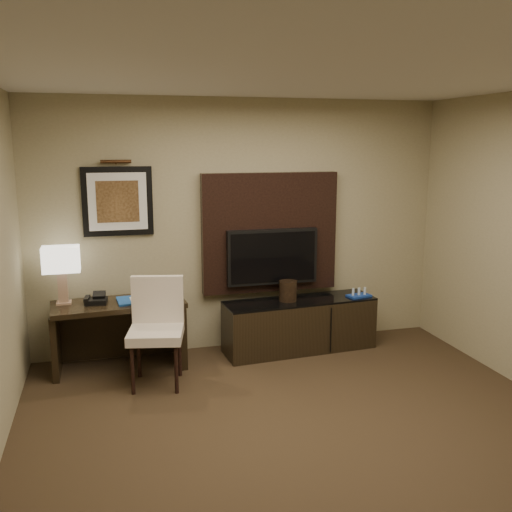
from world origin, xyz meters
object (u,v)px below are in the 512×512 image
object	(u,v)px
desk	(120,335)
table_lamp	(62,273)
credenza	(299,325)
desk_chair	(156,333)
desk_phone	(96,298)
minibar_tray	(359,293)
ice_bucket	(288,291)
tv	(272,257)

from	to	relation	value
desk	table_lamp	distance (m)	0.83
desk	credenza	bearing A→B (deg)	-4.39
desk_chair	credenza	bearing A→B (deg)	30.14
table_lamp	desk_phone	xyz separation A→B (m)	(0.31, -0.08, -0.25)
desk	desk_phone	xyz separation A→B (m)	(-0.21, 0.00, 0.39)
desk	minibar_tray	bearing A→B (deg)	-5.43
ice_bucket	desk	bearing A→B (deg)	-179.91
desk_phone	credenza	bearing A→B (deg)	6.68
table_lamp	ice_bucket	world-z (taller)	table_lamp
ice_bucket	minibar_tray	size ratio (longest dim) A/B	0.86
desk_phone	tv	bearing A→B (deg)	12.52
desk	desk_phone	world-z (taller)	desk_phone
tv	minibar_tray	world-z (taller)	tv
desk	table_lamp	size ratio (longest dim) A/B	2.10
desk_chair	ice_bucket	size ratio (longest dim) A/B	4.70
credenza	minibar_tray	world-z (taller)	minibar_tray
tv	desk_chair	xyz separation A→B (m)	(-1.33, -0.71, -0.51)
desk_phone	minibar_tray	bearing A→B (deg)	5.74
desk	minibar_tray	size ratio (longest dim) A/B	5.04
desk	minibar_tray	xyz separation A→B (m)	(2.58, -0.05, 0.27)
credenza	desk_phone	world-z (taller)	desk_phone
desk_phone	ice_bucket	xyz separation A→B (m)	(1.98, 0.00, -0.06)
desk	table_lamp	bearing A→B (deg)	166.69
desk	ice_bucket	distance (m)	1.80
credenza	tv	bearing A→B (deg)	139.38
credenza	desk_phone	size ratio (longest dim) A/B	8.09
credenza	desk_phone	distance (m)	2.16
desk_chair	minibar_tray	size ratio (longest dim) A/B	4.03
desk_chair	table_lamp	world-z (taller)	table_lamp
desk	desk_chair	bearing A→B (deg)	-63.25
desk_phone	desk	bearing A→B (deg)	6.20
tv	table_lamp	world-z (taller)	tv
minibar_tray	ice_bucket	bearing A→B (deg)	176.51
desk	credenza	world-z (taller)	desk
desk	desk_chair	distance (m)	0.63
desk_phone	minibar_tray	world-z (taller)	desk_phone
table_lamp	ice_bucket	size ratio (longest dim) A/B	2.80
credenza	desk_chair	distance (m)	1.69
credenza	desk_chair	bearing A→B (deg)	-166.05
table_lamp	tv	bearing A→B (deg)	2.88
table_lamp	ice_bucket	distance (m)	2.31
credenza	minibar_tray	xyz separation A→B (m)	(0.67, -0.05, 0.33)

